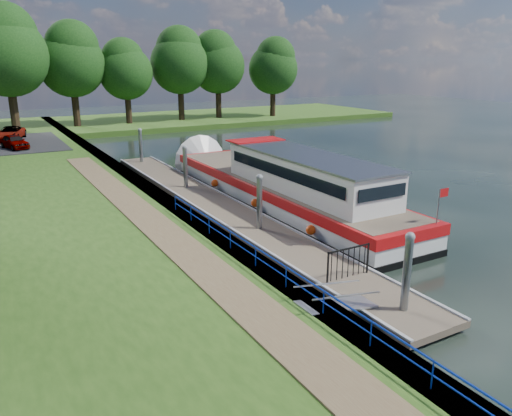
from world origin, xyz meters
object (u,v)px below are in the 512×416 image
barge (275,184)px  car_a (14,141)px  pontoon (218,208)px  car_d (10,133)px

barge → car_a: size_ratio=6.23×
pontoon → car_d: 28.45m
pontoon → barge: size_ratio=1.42×
pontoon → car_a: size_ratio=8.84×
barge → car_d: size_ratio=4.95×
car_a → car_d: (0.09, 5.37, 0.01)m
pontoon → car_d: bearing=106.3°
barge → car_a: (-11.65, 21.98, 0.33)m
barge → car_a: barge is taller
barge → car_a: bearing=117.9°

